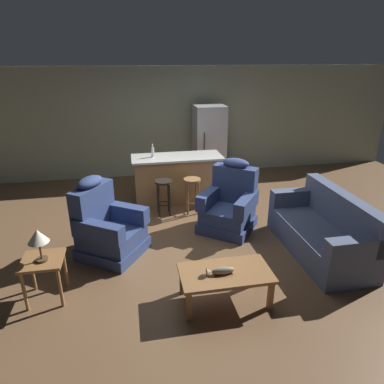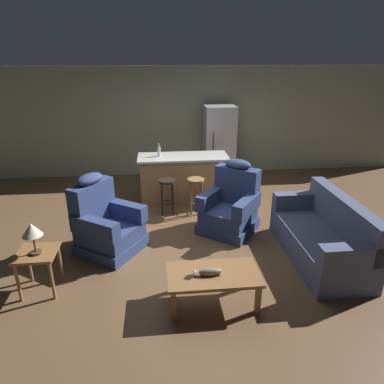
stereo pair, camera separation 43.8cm
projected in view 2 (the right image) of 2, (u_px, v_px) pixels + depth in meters
The scene contains 14 objects.
ground_plane at pixel (190, 230), 5.93m from camera, with size 12.00×12.00×0.00m.
back_wall at pixel (177, 122), 8.33m from camera, with size 12.00×0.05×2.60m.
coffee_table at pixel (213, 277), 4.08m from camera, with size 1.10×0.60×0.42m.
fish_figurine at pixel (208, 272), 4.00m from camera, with size 0.34×0.10×0.10m.
couch at pixel (323, 237), 5.02m from camera, with size 0.84×1.90×0.94m.
recliner_near_lamp at pixel (106, 224), 5.21m from camera, with size 1.17×1.17×1.20m.
recliner_near_island at pixel (231, 206), 5.83m from camera, with size 1.18×1.18×1.20m.
end_table at pixel (38, 259), 4.26m from camera, with size 0.48×0.48×0.56m.
table_lamp at pixel (32, 231), 4.08m from camera, with size 0.24×0.24×0.41m.
kitchen_island at pixel (183, 178), 7.00m from camera, with size 1.80×0.70×0.95m.
bar_stool_left at pixel (167, 190), 6.39m from camera, with size 0.32×0.32×0.68m.
bar_stool_right at pixel (196, 189), 6.44m from camera, with size 0.32×0.32×0.68m.
refrigerator at pixel (219, 144), 8.05m from camera, with size 0.70×0.69×1.76m.
bottle_tall_green at pixel (159, 151), 6.78m from camera, with size 0.06×0.06×0.26m.
Camera 2 is at (-0.50, -5.24, 2.83)m, focal length 32.00 mm.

